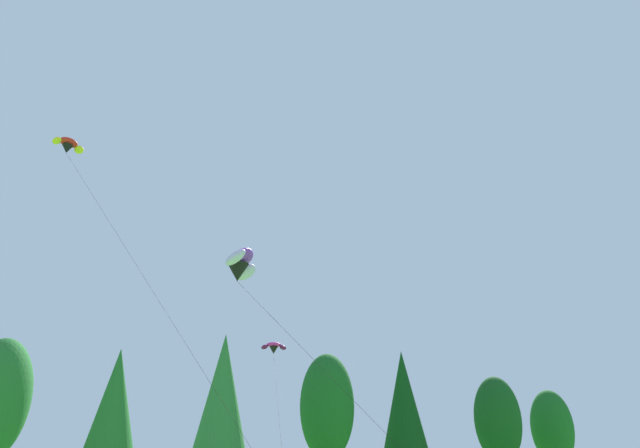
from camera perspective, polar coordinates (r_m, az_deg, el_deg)
name	(u,v)px	position (r m, az deg, el deg)	size (l,w,h in m)	color
treeline_tree_d	(114,401)	(53.48, -19.56, -16.12)	(4.19, 4.19, 11.78)	#472D19
treeline_tree_e	(223,391)	(55.20, -9.56, -15.87)	(4.64, 4.64, 13.80)	#472D19
treeline_tree_f	(327,406)	(57.87, 0.70, -17.49)	(5.18, 5.18, 12.53)	#472D19
treeline_tree_g	(404,401)	(63.18, 8.22, -16.81)	(4.60, 4.60, 13.62)	#472D19
treeline_tree_h	(498,420)	(66.33, 17.08, -17.92)	(4.80, 4.80, 11.13)	#472D19
treeline_tree_i	(552,428)	(72.63, 21.87, -18.09)	(4.55, 4.55, 10.19)	#472D19
parafoil_kite_high_red_yellow	(68,146)	(46.27, -23.53, 7.07)	(12.92, 17.35, 23.46)	red
parafoil_kite_mid_purple	(240,265)	(29.68, -7.87, -3.98)	(8.00, 8.51, 11.35)	purple
parafoil_kite_far_magenta	(274,348)	(46.33, -4.57, -12.04)	(6.22, 19.50, 10.26)	#D12893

